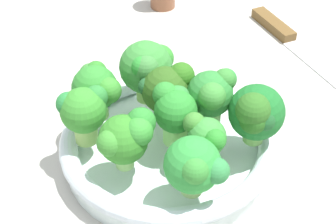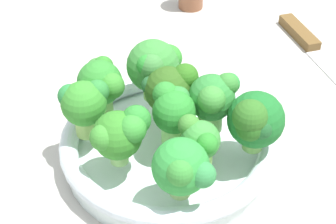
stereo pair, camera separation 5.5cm
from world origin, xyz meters
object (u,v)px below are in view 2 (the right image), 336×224
at_px(broccoli_floret_0, 120,133).
at_px(knife, 314,49).
at_px(broccoli_floret_1, 154,66).
at_px(broccoli_floret_5, 214,99).
at_px(bowl, 168,145).
at_px(broccoli_floret_8, 170,89).
at_px(broccoli_floret_7, 84,104).
at_px(broccoli_floret_4, 255,121).
at_px(broccoli_floret_9, 183,168).
at_px(broccoli_floret_2, 174,110).
at_px(broccoli_floret_3, 200,141).
at_px(broccoli_floret_6, 101,82).

relative_size(broccoli_floret_0, knife, 0.25).
height_order(broccoli_floret_1, broccoli_floret_5, broccoli_floret_1).
bearing_deg(bowl, broccoli_floret_8, 179.32).
height_order(bowl, broccoli_floret_8, broccoli_floret_8).
bearing_deg(broccoli_floret_0, broccoli_floret_8, 148.27).
bearing_deg(bowl, broccoli_floret_7, -87.27).
xyz_separation_m(broccoli_floret_4, broccoli_floret_9, (0.07, -0.07, -0.01)).
distance_m(broccoli_floret_2, broccoli_floret_4, 0.09).
bearing_deg(broccoli_floret_1, broccoli_floret_8, 28.17).
xyz_separation_m(broccoli_floret_5, broccoli_floret_8, (-0.02, -0.05, -0.00)).
relative_size(broccoli_floret_0, broccoli_floret_3, 1.11).
bearing_deg(broccoli_floret_7, bowl, 92.73).
bearing_deg(broccoli_floret_4, broccoli_floret_2, -99.55).
bearing_deg(broccoli_floret_4, broccoli_floret_3, -64.25).
relative_size(broccoli_floret_1, broccoli_floret_6, 1.17).
bearing_deg(broccoli_floret_5, broccoli_floret_2, -68.02).
xyz_separation_m(broccoli_floret_5, knife, (-0.23, 0.16, -0.08)).
height_order(broccoli_floret_2, broccoli_floret_3, broccoli_floret_2).
bearing_deg(broccoli_floret_4, knife, 156.08).
relative_size(bowl, broccoli_floret_4, 3.34).
bearing_deg(broccoli_floret_1, broccoli_floret_5, 51.26).
height_order(broccoli_floret_8, knife, broccoli_floret_8).
xyz_separation_m(broccoli_floret_0, broccoli_floret_1, (-0.11, 0.03, 0.01)).
xyz_separation_m(broccoli_floret_3, knife, (-0.29, 0.17, -0.07)).
bearing_deg(broccoli_floret_0, broccoli_floret_4, 100.28).
distance_m(broccoli_floret_2, broccoli_floret_7, 0.10).
bearing_deg(knife, broccoli_floret_5, -34.43).
bearing_deg(broccoli_floret_0, broccoli_floret_5, 120.71).
distance_m(broccoli_floret_4, broccoli_floret_9, 0.10).
distance_m(bowl, broccoli_floret_2, 0.06).
height_order(bowl, broccoli_floret_1, broccoli_floret_1).
distance_m(broccoli_floret_1, broccoli_floret_4, 0.14).
relative_size(broccoli_floret_3, broccoli_floret_8, 0.84).
height_order(broccoli_floret_2, broccoli_floret_7, same).
height_order(broccoli_floret_2, broccoli_floret_9, broccoli_floret_2).
height_order(broccoli_floret_0, broccoli_floret_7, broccoli_floret_7).
relative_size(bowl, broccoli_floret_9, 3.83).
height_order(broccoli_floret_5, broccoli_floret_8, same).
distance_m(broccoli_floret_5, knife, 0.29).
relative_size(broccoli_floret_1, broccoli_floret_8, 1.11).
bearing_deg(bowl, broccoli_floret_2, 36.43).
height_order(broccoli_floret_3, broccoli_floret_7, broccoli_floret_7).
relative_size(broccoli_floret_3, broccoli_floret_7, 0.87).
relative_size(broccoli_floret_2, broccoli_floret_4, 0.91).
xyz_separation_m(broccoli_floret_8, knife, (-0.21, 0.21, -0.07)).
xyz_separation_m(broccoli_floret_6, knife, (-0.20, 0.29, -0.07)).
distance_m(broccoli_floret_3, broccoli_floret_8, 0.08).
xyz_separation_m(broccoli_floret_0, broccoli_floret_3, (0.00, 0.08, -0.00)).
distance_m(bowl, broccoli_floret_5, 0.08).
distance_m(broccoli_floret_6, broccoli_floret_8, 0.08).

